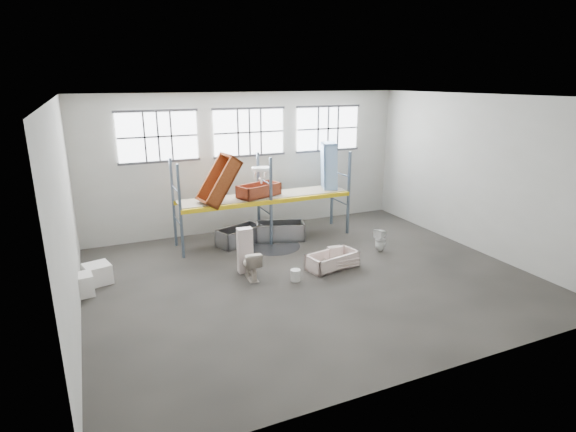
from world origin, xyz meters
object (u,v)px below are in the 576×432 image
toilet_beige (251,265)px  rust_tub_flat (259,190)px  blue_tub_upright (329,166)px  carton_near (79,285)px  steel_tub_left (240,235)px  bucket (295,275)px  cistern_tall (245,250)px  toilet_white (380,240)px  bathtub_beige (332,260)px  steel_tub_right (280,231)px

toilet_beige → rust_tub_flat: 3.45m
blue_tub_upright → carton_near: blue_tub_upright is taller
steel_tub_left → bucket: bearing=-82.2°
cistern_tall → steel_tub_left: size_ratio=0.86×
blue_tub_upright → bucket: bearing=-129.4°
toilet_white → carton_near: (-9.03, 0.47, -0.09)m
bathtub_beige → toilet_white: bearing=3.7°
bathtub_beige → steel_tub_right: steel_tub_right is taller
steel_tub_left → carton_near: bearing=-157.4°
cistern_tall → toilet_white: cistern_tall is taller
toilet_beige → cistern_tall: cistern_tall is taller
steel_tub_left → blue_tub_upright: 4.09m
bathtub_beige → steel_tub_right: (-0.44, 2.97, 0.08)m
rust_tub_flat → bucket: 3.88m
rust_tub_flat → cistern_tall: bearing=-119.3°
steel_tub_left → steel_tub_right: size_ratio=0.94×
steel_tub_right → blue_tub_upright: bearing=8.5°
toilet_beige → cistern_tall: 0.57m
steel_tub_right → toilet_white: bearing=-43.2°
rust_tub_flat → bucket: (-0.24, -3.50, -1.66)m
bathtub_beige → bucket: (-1.40, -0.39, -0.07)m
rust_tub_flat → bucket: rust_tub_flat is taller
toilet_beige → carton_near: 4.51m
cistern_tall → blue_tub_upright: bearing=35.7°
steel_tub_left → rust_tub_flat: (0.72, -0.02, 1.53)m
bathtub_beige → cistern_tall: cistern_tall is taller
toilet_beige → cistern_tall: bearing=-86.3°
toilet_beige → steel_tub_left: bearing=-97.8°
steel_tub_right → carton_near: size_ratio=2.51×
steel_tub_left → steel_tub_right: (1.44, -0.17, 0.02)m
bathtub_beige → bucket: 1.45m
toilet_beige → blue_tub_upright: 5.46m
toilet_white → bucket: 3.65m
cistern_tall → carton_near: cistern_tall is taller
bucket → carton_near: bearing=165.4°
steel_tub_left → blue_tub_upright: blue_tub_upright is taller
toilet_beige → bathtub_beige: bearing=178.1°
steel_tub_left → carton_near: size_ratio=2.35×
cistern_tall → blue_tub_upright: size_ratio=0.78×
toilet_white → rust_tub_flat: (-3.27, 2.54, 1.44)m
toilet_white → bucket: toilet_white is taller
cistern_tall → toilet_white: 4.60m
steel_tub_right → bucket: (-0.96, -3.36, -0.14)m
steel_tub_right → bucket: steel_tub_right is taller
rust_tub_flat → carton_near: bearing=-160.3°
cistern_tall → blue_tub_upright: blue_tub_upright is taller
bathtub_beige → cistern_tall: bearing=151.3°
toilet_white → bathtub_beige: bearing=-92.9°
steel_tub_left → bucket: steel_tub_left is taller
bucket → blue_tub_upright: bearing=50.6°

